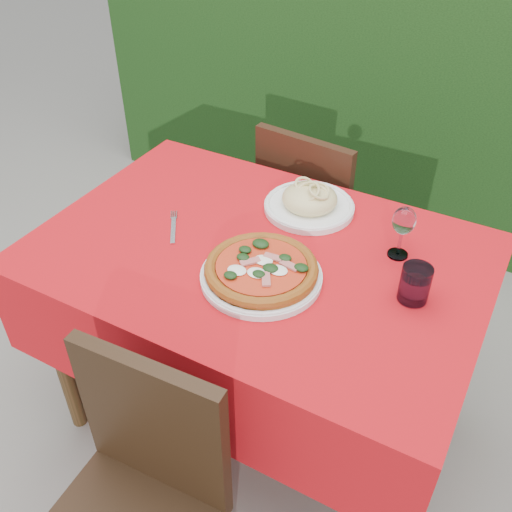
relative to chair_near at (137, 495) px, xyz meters
The scene contains 10 objects.
ground 0.81m from the chair_near, 93.12° to the left, with size 60.00×60.00×0.00m, color slate.
hedge 2.24m from the chair_near, 90.92° to the left, with size 3.20×0.55×1.78m.
dining_table 0.66m from the chair_near, 93.12° to the left, with size 1.26×0.86×0.75m.
chair_near is the anchor object (origin of this frame).
chair_far 1.25m from the chair_near, 95.68° to the left, with size 0.42×0.42×0.85m.
pizza_plate 0.61m from the chair_near, 86.58° to the left, with size 0.38×0.38×0.06m.
pasta_plate 0.95m from the chair_near, 89.76° to the left, with size 0.28×0.28×0.08m.
water_glass 0.83m from the chair_near, 58.31° to the left, with size 0.08×0.08×0.10m.
wine_glass 0.95m from the chair_near, 68.72° to the left, with size 0.06×0.06×0.16m.
fork 0.73m from the chair_near, 116.35° to the left, with size 0.02×0.18×0.00m, color silver.
Camera 1 is at (0.61, -1.12, 1.73)m, focal length 40.00 mm.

